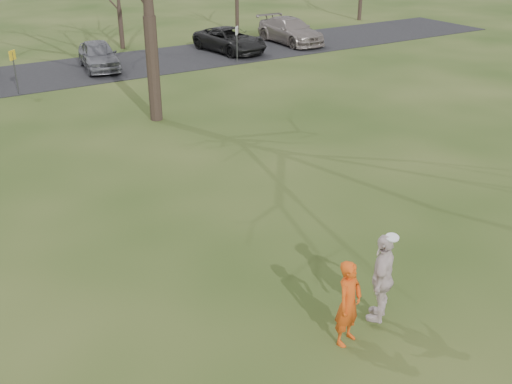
# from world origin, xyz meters

# --- Properties ---
(ground) EXTENTS (120.00, 120.00, 0.00)m
(ground) POSITION_xyz_m (0.00, 0.00, 0.00)
(ground) COLOR #1E380F
(ground) RESTS_ON ground
(parking_strip) EXTENTS (62.00, 6.50, 0.04)m
(parking_strip) POSITION_xyz_m (0.00, 25.00, 0.02)
(parking_strip) COLOR black
(parking_strip) RESTS_ON ground
(player_defender) EXTENTS (0.78, 0.63, 1.84)m
(player_defender) POSITION_xyz_m (-0.53, -0.26, 0.92)
(player_defender) COLOR #DF4D12
(player_defender) RESTS_ON ground
(car_4) EXTENTS (2.45, 4.67, 1.52)m
(car_4) POSITION_xyz_m (2.90, 24.76, 0.80)
(car_4) COLOR slate
(car_4) RESTS_ON parking_strip
(car_6) EXTENTS (3.06, 5.45, 1.44)m
(car_6) POSITION_xyz_m (11.17, 24.86, 0.76)
(car_6) COLOR black
(car_6) RESTS_ON parking_strip
(car_7) EXTENTS (2.24, 5.50, 1.59)m
(car_7) POSITION_xyz_m (15.86, 25.12, 0.84)
(car_7) COLOR gray
(car_7) RESTS_ON parking_strip
(catching_play) EXTENTS (1.22, 1.06, 1.99)m
(catching_play) POSITION_xyz_m (0.45, -0.13, 1.10)
(catching_play) COLOR beige
(catching_play) RESTS_ON ground
(sign_yellow) EXTENTS (0.35, 0.35, 2.08)m
(sign_yellow) POSITION_xyz_m (-2.00, 22.00, 1.45)
(sign_yellow) COLOR #47474C
(sign_yellow) RESTS_ON ground
(sign_white) EXTENTS (0.35, 0.35, 2.08)m
(sign_white) POSITION_xyz_m (10.00, 22.00, 1.45)
(sign_white) COLOR #47474C
(sign_white) RESTS_ON ground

